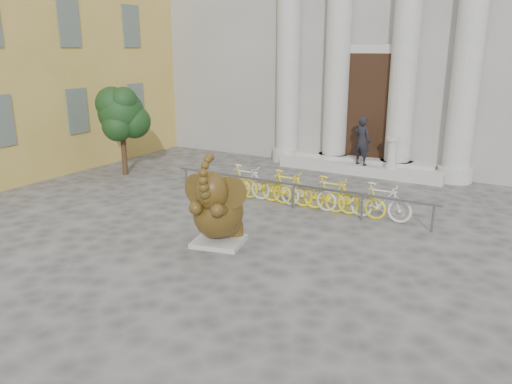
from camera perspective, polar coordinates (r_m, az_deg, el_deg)
The scene contains 9 objects.
ground at distance 10.60m, azimuth -5.00°, elevation -8.33°, with size 80.00×80.00×0.00m, color #474442.
classical_building at distance 23.52m, azimuth 17.26°, elevation 19.37°, with size 22.00×10.70×12.00m.
entrance_steps at distance 18.62m, azimuth 11.81°, elevation 2.76°, with size 6.00×1.20×0.36m, color #A8A59E.
ochre_building at distance 23.26m, azimuth -24.53°, elevation 18.77°, with size 8.00×14.00×12.00m, color gold.
elephant_statue at distance 11.39m, azimuth -4.41°, elevation -2.20°, with size 1.45×1.74×2.22m.
bike_rack at distance 14.28m, azimuth 4.69°, elevation 0.32°, with size 8.00×0.53×1.00m.
tree at distance 18.13m, azimuth -15.12°, elevation 8.61°, with size 1.80×1.64×3.12m.
pedestrian at distance 18.09m, azimuth 12.02°, elevation 5.74°, with size 0.63×0.41×1.73m, color black.
balustrade_post at distance 17.87m, azimuth 15.25°, elevation 4.20°, with size 0.44×0.44×1.08m.
Camera 1 is at (5.62, -7.85, 4.38)m, focal length 35.00 mm.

